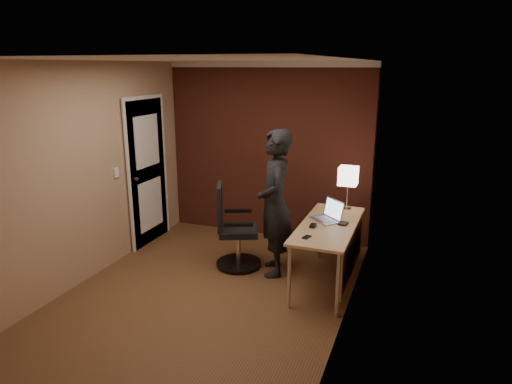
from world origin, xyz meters
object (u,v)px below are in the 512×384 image
person (275,203)px  phone (307,237)px  desk_lamp (348,176)px  wallet (343,223)px  office_chair (233,232)px  desk (335,235)px  laptop (329,214)px  mouse (313,226)px

person → phone: bearing=20.4°
desk_lamp → wallet: (0.06, -0.57, -0.41)m
desk_lamp → office_chair: (-1.29, -0.56, -0.69)m
desk → office_chair: 1.28m
person → laptop: bearing=73.0°
mouse → person: size_ratio=0.06×
laptop → phone: (-0.10, -0.64, -0.06)m
desk → phone: 0.55m
desk_lamp → person: person is taller
mouse → phone: size_ratio=0.87×
desk → laptop: (-0.10, 0.14, 0.19)m
laptop → wallet: 0.21m
wallet → office_chair: size_ratio=0.11×
laptop → phone: laptop is taller
desk → desk_lamp: (0.02, 0.61, 0.55)m
desk → person: person is taller
phone → office_chair: office_chair is taller
desk → laptop: 0.26m
wallet → laptop: bearing=150.1°
laptop → wallet: size_ratio=3.80×
desk_lamp → laptop: (-0.12, -0.47, -0.35)m
desk → phone: bearing=-112.1°
desk_lamp → person: (-0.76, -0.53, -0.27)m
wallet → office_chair: (-1.35, 0.01, -0.28)m
laptop → office_chair: 1.22m
desk → wallet: (0.08, 0.04, 0.14)m
laptop → mouse: size_ratio=4.18×
desk_lamp → phone: desk_lamp is taller
laptop → wallet: laptop is taller
mouse → phone: mouse is taller
desk → mouse: 0.31m
phone → person: bearing=147.5°
desk → phone: (-0.20, -0.50, 0.13)m
laptop → desk: bearing=-54.7°
desk → person: size_ratio=0.86×
desk_lamp → office_chair: desk_lamp is taller
desk_lamp → office_chair: bearing=-156.6°
person → office_chair: bearing=-110.0°
laptop → wallet: bearing=-29.9°
office_chair → person: 0.68m
phone → wallet: size_ratio=1.05×
desk → mouse: (-0.21, -0.16, 0.14)m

